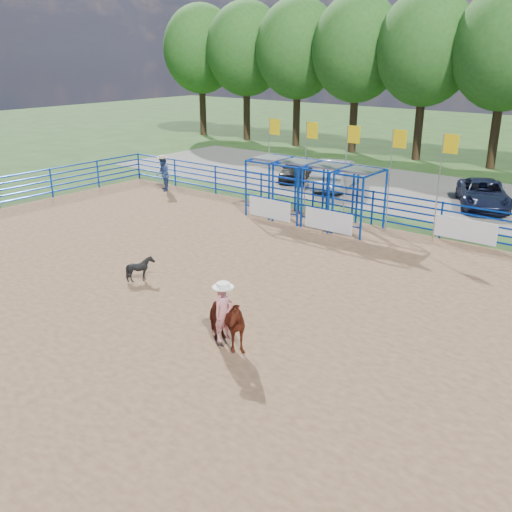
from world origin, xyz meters
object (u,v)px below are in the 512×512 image
(spectator_cowboy, at_px, (163,174))
(car_c, at_px, (483,194))
(calf, at_px, (141,269))
(car_a, at_px, (296,169))
(car_b, at_px, (336,174))
(horse_and_rider, at_px, (224,316))

(spectator_cowboy, height_order, car_c, spectator_cowboy)
(calf, bearing_deg, car_a, 0.92)
(car_a, relative_size, car_b, 0.79)
(car_b, height_order, car_c, car_b)
(horse_and_rider, bearing_deg, car_a, 119.52)
(horse_and_rider, relative_size, car_c, 0.53)
(horse_and_rider, bearing_deg, spectator_cowboy, 142.04)
(car_a, bearing_deg, horse_and_rider, -84.47)
(spectator_cowboy, height_order, car_b, spectator_cowboy)
(car_c, bearing_deg, car_b, 161.69)
(car_a, bearing_deg, car_b, -30.02)
(calf, height_order, car_a, car_a)
(horse_and_rider, distance_m, spectator_cowboy, 17.51)
(spectator_cowboy, bearing_deg, calf, -46.15)
(spectator_cowboy, bearing_deg, horse_and_rider, -37.96)
(horse_and_rider, height_order, spectator_cowboy, horse_and_rider)
(car_c, bearing_deg, spectator_cowboy, -178.00)
(horse_and_rider, xyz_separation_m, spectator_cowboy, (-13.80, 10.77, 0.07))
(car_b, bearing_deg, spectator_cowboy, 26.24)
(car_a, bearing_deg, spectator_cowboy, -144.68)
(car_b, bearing_deg, car_c, 169.44)
(horse_and_rider, relative_size, spectator_cowboy, 1.33)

